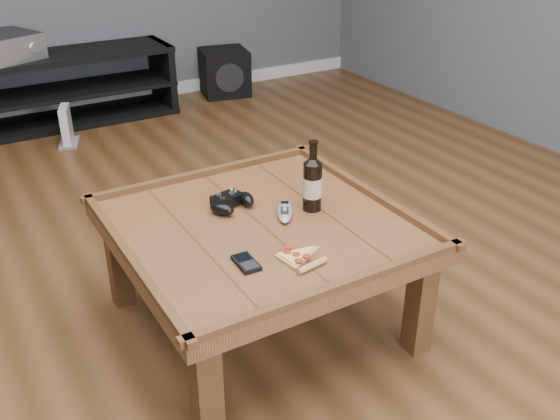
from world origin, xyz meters
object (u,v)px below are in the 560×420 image
media_console (74,88)px  beer_bottle (312,182)px  coffee_table (260,237)px  game_controller (231,202)px  pizza_slice (298,258)px  smartphone (246,263)px  subwoofer (224,72)px  remote_control (285,211)px  game_console (67,127)px

media_console → beer_bottle: bearing=-85.4°
coffee_table → game_controller: game_controller is taller
beer_bottle → pizza_slice: bearing=-130.0°
media_console → smartphone: bearing=-93.3°
pizza_slice → subwoofer: bearing=59.4°
coffee_table → smartphone: 0.29m
coffee_table → remote_control: (0.11, 0.01, 0.07)m
coffee_table → subwoofer: (1.21, 2.80, -0.21)m
media_console → game_controller: game_controller is taller
media_console → game_controller: (-0.03, -2.59, 0.23)m
smartphone → subwoofer: 3.33m
media_console → game_console: (-0.18, -0.44, -0.13)m
coffee_table → game_controller: 0.18m
beer_bottle → smartphone: 0.46m
remote_control → subwoofer: 3.01m
coffee_table → remote_control: 0.13m
game_controller → subwoofer: bearing=51.4°
media_console → game_console: size_ratio=5.40×
media_console → game_console: media_console is taller
coffee_table → beer_bottle: bearing=-0.3°
remote_control → game_console: (-0.29, 2.30, -0.35)m
game_controller → game_console: game_controller is taller
coffee_table → beer_bottle: (0.22, -0.00, 0.17)m
smartphone → subwoofer: bearing=68.1°
beer_bottle → game_controller: beer_bottle is taller
pizza_slice → game_console: 2.62m
subwoofer → game_console: bearing=-148.4°
pizza_slice → smartphone: (-0.16, 0.06, 0.00)m
media_console → game_console: 0.49m
beer_bottle → remote_control: size_ratio=1.50×
media_console → pizza_slice: (-0.01, -3.03, 0.21)m
game_console → subwoofer: bearing=38.9°
media_console → remote_control: media_console is taller
game_controller → game_console: size_ratio=0.77×
coffee_table → media_console: (0.00, 2.75, -0.15)m
coffee_table → game_controller: bearing=102.3°
game_controller → subwoofer: (1.25, 2.64, -0.30)m
coffee_table → beer_bottle: beer_bottle is taller
smartphone → game_console: smartphone is taller
game_controller → subwoofer: 2.93m
game_controller → remote_control: (0.15, -0.15, -0.01)m
game_controller → pizza_slice: (0.02, -0.44, -0.02)m
game_controller → pizza_slice: bearing=-100.2°
pizza_slice → remote_control: (0.12, 0.29, 0.01)m
game_controller → beer_bottle: bearing=-45.4°
beer_bottle → coffee_table: bearing=179.7°
beer_bottle → remote_control: 0.15m
beer_bottle → subwoofer: beer_bottle is taller
pizza_slice → game_console: pizza_slice is taller
smartphone → subwoofer: (1.38, 3.02, -0.28)m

